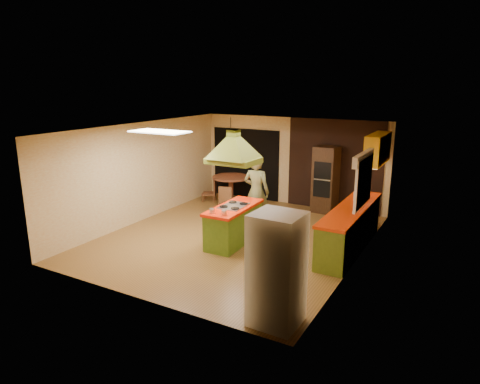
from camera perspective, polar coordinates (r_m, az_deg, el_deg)
The scene contains 21 objects.
ground at distance 9.88m, azimuth -0.55°, elevation -6.07°, with size 6.50×6.50×0.00m, color olive.
room_walls at distance 9.51m, azimuth -0.57°, elevation 0.99°, with size 5.50×6.50×6.50m.
ceiling_plane at distance 9.30m, azimuth -0.59°, elevation 8.50°, with size 6.50×6.50×0.00m, color silver.
brick_panel at distance 11.95m, azimuth 12.45°, elevation 3.46°, with size 2.64×0.03×2.50m, color #381E14.
nook_opening at distance 13.02m, azimuth 0.76°, elevation 3.81°, with size 2.20×0.03×2.10m, color black.
right_counter at distance 9.38m, azimuth 14.47°, elevation -4.69°, with size 0.62×3.05×0.92m.
upper_cabinets at distance 10.53m, azimuth 17.90°, elevation 5.50°, with size 0.34×1.40×0.70m, color yellow.
window_right at distance 8.80m, azimuth 16.21°, elevation 2.77°, with size 0.12×1.35×1.06m.
fluor_panel at distance 8.94m, azimuth -10.68°, elevation 7.92°, with size 1.20×0.60×0.03m, color white.
kitchen_island at distance 9.44m, azimuth -0.83°, elevation -4.31°, with size 0.71×1.68×0.86m.
range_hood at distance 9.02m, azimuth -0.87°, elevation 6.72°, with size 1.04×0.76×0.79m.
man at distance 10.33m, azimuth 2.21°, elevation 0.02°, with size 0.65×0.43×1.78m, color brown.
refrigerator at distance 6.28m, azimuth 4.92°, elevation -10.28°, with size 0.70×0.66×1.70m, color white.
wall_oven at distance 11.79m, azimuth 11.34°, elevation 1.65°, with size 0.63×0.63×1.81m.
dining_table at distance 12.44m, azimuth -1.20°, elevation 1.02°, with size 1.08×1.08×0.81m.
chair_left at distance 12.76m, azimuth -4.14°, elevation 0.39°, with size 0.40×0.40×0.73m, color brown, non-canonical shape.
chair_near at distance 11.82m, azimuth -1.74°, elevation -0.78°, with size 0.39×0.39×0.71m, color brown, non-canonical shape.
pendant_lamp at distance 12.19m, azimuth -1.24°, elevation 7.11°, with size 0.34×0.34×0.22m, color #FF9E3F.
canister_large at distance 9.77m, azimuth 15.28°, elevation -0.54°, with size 0.14×0.14×0.20m, color beige.
canister_medium at distance 10.02m, azimuth 15.64°, elevation -0.22°, with size 0.14×0.14×0.20m, color beige.
canister_small at distance 9.85m, azimuth 15.38°, elevation -0.56°, with size 0.12×0.12×0.16m, color beige.
Camera 1 is at (4.59, -8.02, 3.48)m, focal length 32.00 mm.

